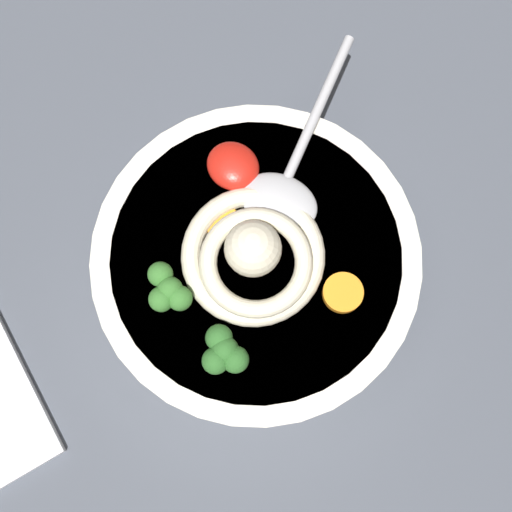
% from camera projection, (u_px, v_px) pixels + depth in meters
% --- Properties ---
extents(table_slab, '(1.32, 1.32, 0.04)m').
position_uv_depth(table_slab, '(201.00, 273.00, 0.58)').
color(table_slab, '#474C56').
rests_on(table_slab, ground).
extents(soup_bowl, '(0.25, 0.25, 0.06)m').
position_uv_depth(soup_bowl, '(256.00, 265.00, 0.52)').
color(soup_bowl, silver).
rests_on(soup_bowl, table_slab).
extents(noodle_pile, '(0.12, 0.12, 0.05)m').
position_uv_depth(noodle_pile, '(254.00, 256.00, 0.48)').
color(noodle_pile, beige).
rests_on(noodle_pile, soup_bowl).
extents(soup_spoon, '(0.09, 0.17, 0.02)m').
position_uv_depth(soup_spoon, '(286.00, 186.00, 0.50)').
color(soup_spoon, '#B7B7BC').
rests_on(soup_spoon, soup_bowl).
extents(chili_sauce_dollop, '(0.04, 0.04, 0.02)m').
position_uv_depth(chili_sauce_dollop, '(233.00, 166.00, 0.50)').
color(chili_sauce_dollop, red).
rests_on(chili_sauce_dollop, soup_bowl).
extents(broccoli_floret_left, '(0.04, 0.03, 0.03)m').
position_uv_depth(broccoli_floret_left, '(169.00, 291.00, 0.47)').
color(broccoli_floret_left, '#7A9E60').
rests_on(broccoli_floret_left, soup_bowl).
extents(broccoli_floret_rear, '(0.04, 0.03, 0.03)m').
position_uv_depth(broccoli_floret_rear, '(224.00, 352.00, 0.46)').
color(broccoli_floret_rear, '#7A9E60').
rests_on(broccoli_floret_rear, soup_bowl).
extents(carrot_slice_front, '(0.03, 0.03, 0.01)m').
position_uv_depth(carrot_slice_front, '(343.00, 293.00, 0.49)').
color(carrot_slice_front, orange).
rests_on(carrot_slice_front, soup_bowl).
extents(carrot_slice_far, '(0.03, 0.03, 0.01)m').
position_uv_depth(carrot_slice_far, '(221.00, 221.00, 0.50)').
color(carrot_slice_far, orange).
rests_on(carrot_slice_far, soup_bowl).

